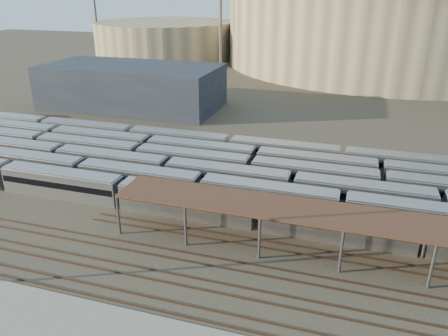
% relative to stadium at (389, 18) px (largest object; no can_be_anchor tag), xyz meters
% --- Properties ---
extents(ground, '(420.00, 420.00, 0.00)m').
position_rel_stadium_xyz_m(ground, '(-25.00, -140.00, -16.47)').
color(ground, '#383026').
rests_on(ground, ground).
extents(apron, '(50.00, 9.00, 0.20)m').
position_rel_stadium_xyz_m(apron, '(-30.00, -155.00, -16.37)').
color(apron, gray).
rests_on(apron, ground).
extents(subway_trains, '(127.94, 23.90, 3.60)m').
position_rel_stadium_xyz_m(subway_trains, '(-24.83, -121.50, -14.67)').
color(subway_trains, silver).
rests_on(subway_trains, ground).
extents(inspection_shed, '(60.30, 6.00, 5.30)m').
position_rel_stadium_xyz_m(inspection_shed, '(-3.00, -136.00, -11.49)').
color(inspection_shed, '#4F4F53').
rests_on(inspection_shed, ground).
extents(empty_tracks, '(170.00, 9.62, 0.18)m').
position_rel_stadium_xyz_m(empty_tracks, '(-25.00, -145.00, -16.38)').
color(empty_tracks, '#4C3323').
rests_on(empty_tracks, ground).
extents(stadium, '(124.00, 124.00, 32.50)m').
position_rel_stadium_xyz_m(stadium, '(0.00, 0.00, 0.00)').
color(stadium, tan).
rests_on(stadium, ground).
extents(secondary_arena, '(56.00, 56.00, 14.00)m').
position_rel_stadium_xyz_m(secondary_arena, '(-85.00, -10.00, -9.47)').
color(secondary_arena, tan).
rests_on(secondary_arena, ground).
extents(service_building, '(42.00, 20.00, 10.00)m').
position_rel_stadium_xyz_m(service_building, '(-60.00, -85.00, -11.47)').
color(service_building, '#1E232D').
rests_on(service_building, ground).
extents(floodlight_0, '(4.00, 1.00, 38.40)m').
position_rel_stadium_xyz_m(floodlight_0, '(-55.00, -30.00, 4.18)').
color(floodlight_0, '#4F4F53').
rests_on(floodlight_0, ground).
extents(floodlight_1, '(4.00, 1.00, 38.40)m').
position_rel_stadium_xyz_m(floodlight_1, '(-110.00, -20.00, 4.18)').
color(floodlight_1, '#4F4F53').
rests_on(floodlight_1, ground).
extents(floodlight_3, '(4.00, 1.00, 38.40)m').
position_rel_stadium_xyz_m(floodlight_3, '(-35.00, 20.00, 4.18)').
color(floodlight_3, '#4F4F53').
rests_on(floodlight_3, ground).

